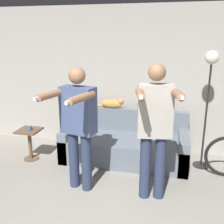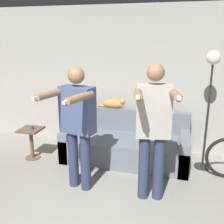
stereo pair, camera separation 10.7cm
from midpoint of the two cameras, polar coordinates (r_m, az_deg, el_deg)
name	(u,v)px [view 2 (the right image)]	position (r m, az deg, el deg)	size (l,w,h in m)	color
wall_back	(129,80)	(4.84, 4.27, 7.02)	(10.00, 0.05, 2.60)	#B7B2A8
couch	(126,145)	(4.58, 3.77, -7.14)	(2.10, 0.91, 0.81)	slate
person_left	(77,121)	(3.48, -6.74, -1.99)	(0.62, 0.76, 1.70)	#2D3856
person_right	(153,125)	(3.25, 9.91, -2.81)	(0.57, 0.73, 1.77)	#2D3856
cat	(114,103)	(4.75, 1.12, 1.87)	(0.54, 0.14, 0.19)	tan
floor_lamp	(211,79)	(4.22, 21.48, 6.64)	(0.26, 0.26, 1.87)	black
side_table	(31,138)	(4.74, -16.57, -5.41)	(0.37, 0.37, 0.54)	brown
cup	(31,127)	(4.62, -16.51, -3.25)	(0.07, 0.07, 0.08)	#3D6693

